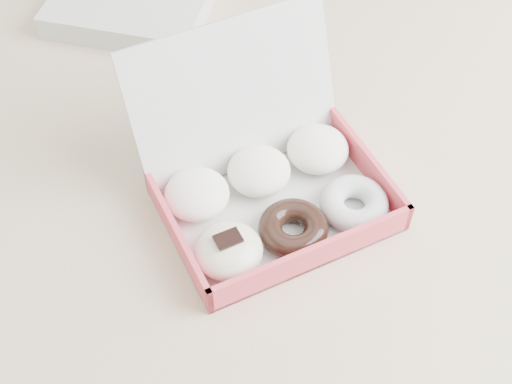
{
  "coord_description": "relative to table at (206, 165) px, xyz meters",
  "views": [
    {
      "loc": [
        0.05,
        -0.69,
        1.47
      ],
      "look_at": [
        0.07,
        -0.17,
        0.81
      ],
      "focal_mm": 50.0,
      "sensor_mm": 36.0,
      "label": 1
    }
  ],
  "objects": [
    {
      "name": "table",
      "position": [
        0.0,
        0.0,
        0.0
      ],
      "size": [
        1.2,
        0.8,
        0.75
      ],
      "color": "tan",
      "rests_on": "ground"
    },
    {
      "name": "ground",
      "position": [
        0.0,
        0.0,
        -0.67
      ],
      "size": [
        4.0,
        4.0,
        0.0
      ],
      "primitive_type": "plane",
      "color": "black",
      "rests_on": "ground"
    },
    {
      "name": "newspapers",
      "position": [
        -0.12,
        0.26,
        0.1
      ],
      "size": [
        0.28,
        0.25,
        0.04
      ],
      "primitive_type": "cube",
      "rotation": [
        0.0,
        0.0,
        -0.27
      ],
      "color": "silver",
      "rests_on": "table"
    },
    {
      "name": "donut_box",
      "position": [
        0.08,
        -0.13,
        0.11
      ],
      "size": [
        0.35,
        0.34,
        0.19
      ],
      "rotation": [
        0.0,
        0.0,
        0.42
      ],
      "color": "silver",
      "rests_on": "table"
    }
  ]
}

